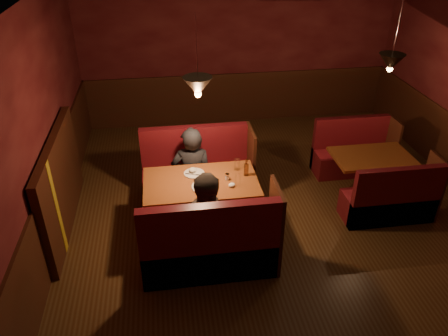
{
  "coord_description": "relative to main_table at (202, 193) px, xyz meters",
  "views": [
    {
      "loc": [
        -1.49,
        -4.7,
        3.78
      ],
      "look_at": [
        -0.8,
        0.01,
        0.95
      ],
      "focal_mm": 35.0,
      "sensor_mm": 36.0,
      "label": 1
    }
  ],
  "objects": [
    {
      "name": "room",
      "position": [
        0.81,
        0.04,
        0.45
      ],
      "size": [
        6.02,
        7.02,
        2.92
      ],
      "color": "#422410",
      "rests_on": "ground"
    },
    {
      "name": "main_table",
      "position": [
        0.0,
        0.0,
        0.0
      ],
      "size": [
        1.46,
        0.89,
        1.02
      ],
      "color": "brown",
      "rests_on": "ground"
    },
    {
      "name": "main_bench_far",
      "position": [
        0.02,
        0.83,
        -0.25
      ],
      "size": [
        1.61,
        0.57,
        1.1
      ],
      "color": "#53131D",
      "rests_on": "ground"
    },
    {
      "name": "main_bench_near",
      "position": [
        0.02,
        -0.83,
        -0.25
      ],
      "size": [
        1.61,
        0.57,
        1.1
      ],
      "color": "#53131D",
      "rests_on": "ground"
    },
    {
      "name": "second_table",
      "position": [
        2.58,
        0.53,
        -0.12
      ],
      "size": [
        1.15,
        0.74,
        0.65
      ],
      "color": "brown",
      "rests_on": "ground"
    },
    {
      "name": "second_bench_far",
      "position": [
        2.6,
        1.22,
        -0.31
      ],
      "size": [
        1.27,
        0.48,
        0.91
      ],
      "color": "#53131D",
      "rests_on": "ground"
    },
    {
      "name": "second_bench_near",
      "position": [
        2.6,
        -0.15,
        -0.31
      ],
      "size": [
        1.27,
        0.48,
        0.91
      ],
      "color": "#53131D",
      "rests_on": "ground"
    },
    {
      "name": "diner_a",
      "position": [
        -0.08,
        0.58,
        0.2
      ],
      "size": [
        0.61,
        0.43,
        1.61
      ],
      "primitive_type": "imported",
      "rotation": [
        0.0,
        0.0,
        3.07
      ],
      "color": "black",
      "rests_on": "ground"
    },
    {
      "name": "diner_b",
      "position": [
        0.03,
        -0.65,
        0.19
      ],
      "size": [
        0.88,
        0.74,
        1.59
      ],
      "primitive_type": "imported",
      "rotation": [
        0.0,
        0.0,
        0.2
      ],
      "color": "#2C2521",
      "rests_on": "ground"
    }
  ]
}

